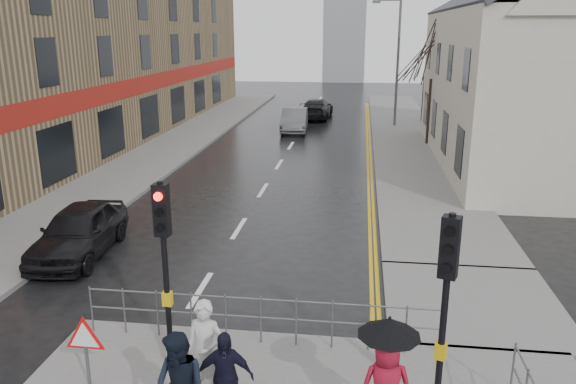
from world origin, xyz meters
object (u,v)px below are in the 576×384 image
(pedestrian_d, at_px, (224,378))
(car_parked, at_px, (79,231))
(car_mid, at_px, (294,120))
(pedestrian_a, at_px, (205,352))
(pedestrian_with_umbrella, at_px, (387,370))

(pedestrian_d, height_order, car_parked, pedestrian_d)
(pedestrian_d, xyz_separation_m, car_mid, (-2.13, 27.26, -0.21))
(pedestrian_a, xyz_separation_m, pedestrian_with_umbrella, (2.95, -0.42, 0.19))
(car_parked, bearing_deg, pedestrian_d, -52.35)
(pedestrian_with_umbrella, xyz_separation_m, car_mid, (-4.64, 27.19, -0.51))
(pedestrian_d, relative_size, car_parked, 0.38)
(pedestrian_a, bearing_deg, pedestrian_d, -42.61)
(pedestrian_a, bearing_deg, car_mid, 99.37)
(pedestrian_a, height_order, pedestrian_d, pedestrian_a)
(pedestrian_a, distance_m, car_parked, 8.09)
(pedestrian_with_umbrella, xyz_separation_m, car_parked, (-8.31, 6.46, -0.52))
(pedestrian_with_umbrella, distance_m, car_parked, 10.54)
(pedestrian_a, distance_m, pedestrian_d, 0.67)
(car_parked, height_order, car_mid, car_mid)
(pedestrian_a, relative_size, car_parked, 0.43)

